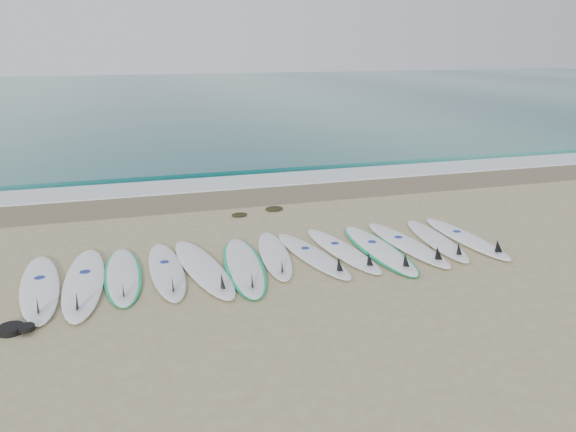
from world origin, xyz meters
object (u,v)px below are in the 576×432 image
object	(u,v)px
surfboard_12	(467,238)
leash_coil	(14,329)
surfboard_6	(275,255)
surfboard_0	(40,288)

from	to	relation	value
surfboard_12	leash_coil	bearing A→B (deg)	-171.80
surfboard_6	leash_coil	world-z (taller)	surfboard_6
surfboard_0	surfboard_6	world-z (taller)	surfboard_0
surfboard_0	leash_coil	world-z (taller)	surfboard_0
surfboard_0	leash_coil	xyz separation A→B (m)	(-0.17, -1.21, -0.01)
surfboard_0	surfboard_6	distance (m)	3.65
surfboard_6	surfboard_12	distance (m)	3.59
surfboard_6	surfboard_12	bearing A→B (deg)	4.41
surfboard_0	surfboard_12	bearing A→B (deg)	-4.81
surfboard_0	surfboard_6	size ratio (longest dim) A/B	1.13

